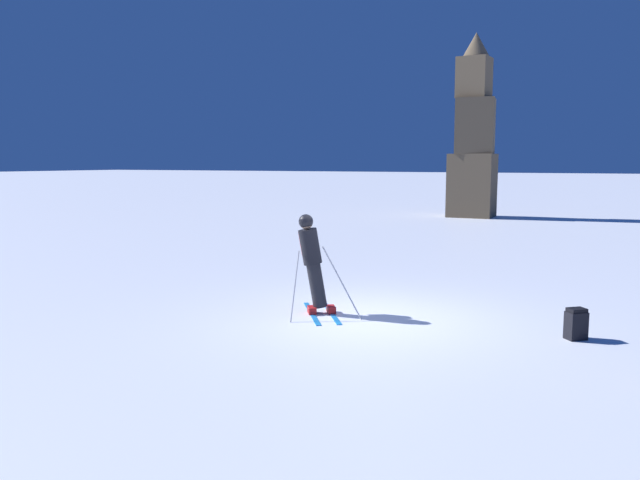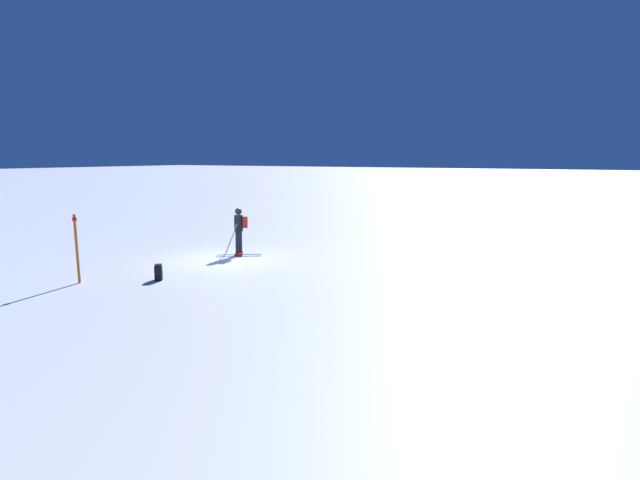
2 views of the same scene
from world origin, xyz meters
TOP-DOWN VIEW (x-y plane):
  - ground_plane at (0.00, 0.00)m, footprint 300.00×300.00m
  - skier at (-1.07, -0.08)m, footprint 1.52×1.69m
  - spare_backpack at (3.42, 0.23)m, footprint 0.37×0.36m
  - trail_marker at (4.87, -1.61)m, footprint 0.13×0.13m

SIDE VIEW (x-z plane):
  - ground_plane at x=0.00m, z-range 0.00..0.00m
  - spare_backpack at x=3.42m, z-range -0.01..0.49m
  - skier at x=-1.07m, z-range 0.10..1.97m
  - trail_marker at x=4.87m, z-range 0.10..2.22m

